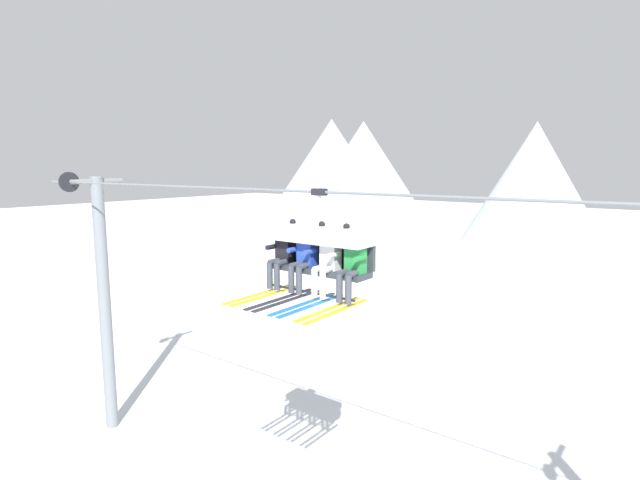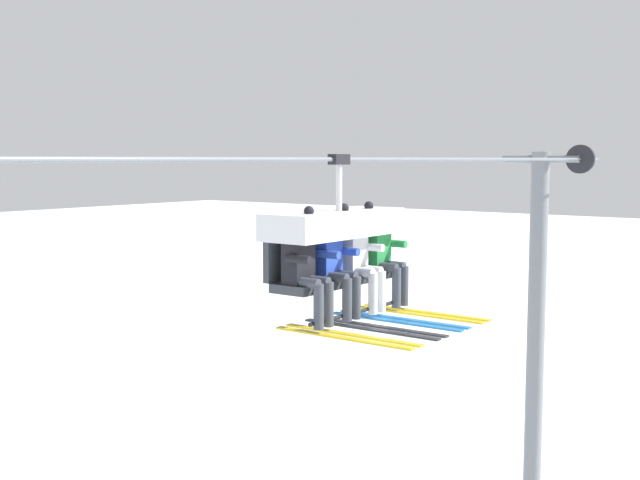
# 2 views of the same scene
# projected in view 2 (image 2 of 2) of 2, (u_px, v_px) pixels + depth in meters

# --- Properties ---
(lift_tower_far) EXTENTS (0.36, 1.88, 7.93)m
(lift_tower_far) POSITION_uv_depth(u_px,v_px,m) (537.00, 332.00, 16.40)
(lift_tower_far) COLOR slate
(lift_tower_far) RESTS_ON ground_plane
(lift_cable) EXTENTS (18.86, 0.05, 0.05)m
(lift_cable) POSITION_uv_depth(u_px,v_px,m) (321.00, 159.00, 8.87)
(lift_cable) COLOR slate
(chairlift_chair) EXTENTS (1.98, 0.74, 1.80)m
(chairlift_chair) POSITION_uv_depth(u_px,v_px,m) (334.00, 236.00, 9.28)
(chairlift_chair) COLOR #33383D
(skier_black) EXTENTS (0.48, 1.70, 1.34)m
(skier_black) POSITION_uv_depth(u_px,v_px,m) (307.00, 268.00, 8.56)
(skier_black) COLOR black
(skier_blue) EXTENTS (0.46, 1.70, 1.23)m
(skier_blue) POSITION_uv_depth(u_px,v_px,m) (336.00, 265.00, 8.97)
(skier_blue) COLOR #2847B7
(skier_white) EXTENTS (0.48, 1.70, 1.34)m
(skier_white) POSITION_uv_depth(u_px,v_px,m) (361.00, 258.00, 9.38)
(skier_white) COLOR silver
(skier_green) EXTENTS (0.48, 1.70, 1.34)m
(skier_green) POSITION_uv_depth(u_px,v_px,m) (385.00, 254.00, 9.80)
(skier_green) COLOR #23843D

